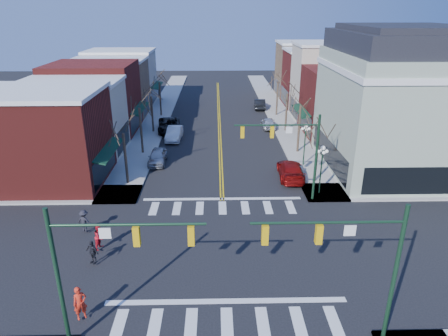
{
  "coord_description": "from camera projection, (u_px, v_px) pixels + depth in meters",
  "views": [
    {
      "loc": [
        -0.48,
        -21.84,
        14.71
      ],
      "look_at": [
        0.15,
        7.68,
        2.8
      ],
      "focal_mm": 32.0,
      "sensor_mm": 36.0,
      "label": 1
    }
  ],
  "objects": [
    {
      "name": "sidewalk_right",
      "position": [
        299.0,
        149.0,
        44.45
      ],
      "size": [
        3.5,
        70.0,
        0.15
      ],
      "primitive_type": "cube",
      "color": "#9E9B93",
      "rests_on": "ground"
    },
    {
      "name": "tree_right_d",
      "position": [
        277.0,
        99.0,
        57.45
      ],
      "size": [
        0.24,
        0.24,
        4.97
      ],
      "primitive_type": "cylinder",
      "color": "#382B21",
      "rests_on": "ground"
    },
    {
      "name": "pedestrian_dark_b",
      "position": [
        84.0,
        221.0,
        27.62
      ],
      "size": [
        1.19,
        0.9,
        1.64
      ],
      "primitive_type": "imported",
      "rotation": [
        0.0,
        0.0,
        2.83
      ],
      "color": "black",
      "rests_on": "sidewalk_left"
    },
    {
      "name": "tree_left_b",
      "position": [
        141.0,
        131.0,
        42.26
      ],
      "size": [
        0.24,
        0.24,
        5.04
      ],
      "primitive_type": "cylinder",
      "color": "#382B21",
      "rests_on": "ground"
    },
    {
      "name": "sidewalk_left",
      "position": [
        141.0,
        150.0,
        44.1
      ],
      "size": [
        3.5,
        70.0,
        0.15
      ],
      "primitive_type": "cube",
      "color": "#9E9B93",
      "rests_on": "ground"
    },
    {
      "name": "tree_right_a",
      "position": [
        316.0,
        158.0,
        35.26
      ],
      "size": [
        0.24,
        0.24,
        4.62
      ],
      "primitive_type": "cylinder",
      "color": "#382B21",
      "rests_on": "ground"
    },
    {
      "name": "bldg_left_brick_b",
      "position": [
        94.0,
        98.0,
        49.36
      ],
      "size": [
        10.0,
        9.0,
        8.5
      ],
      "primitive_type": "cube",
      "color": "maroon",
      "rests_on": "ground"
    },
    {
      "name": "tree_right_b",
      "position": [
        299.0,
        130.0,
        42.57
      ],
      "size": [
        0.24,
        0.24,
        5.18
      ],
      "primitive_type": "cylinder",
      "color": "#382B21",
      "rests_on": "ground"
    },
    {
      "name": "car_right_near",
      "position": [
        291.0,
        170.0,
        36.79
      ],
      "size": [
        2.45,
        5.47,
        1.56
      ],
      "primitive_type": "imported",
      "rotation": [
        0.0,
        0.0,
        3.09
      ],
      "color": "maroon",
      "rests_on": "ground"
    },
    {
      "name": "car_right_mid",
      "position": [
        268.0,
        123.0,
        52.02
      ],
      "size": [
        1.71,
        4.19,
        1.42
      ],
      "primitive_type": "imported",
      "rotation": [
        0.0,
        0.0,
        3.14
      ],
      "color": "silver",
      "rests_on": "ground"
    },
    {
      "name": "bldg_right_tan",
      "position": [
        306.0,
        70.0,
        69.81
      ],
      "size": [
        10.0,
        8.0,
        9.0
      ],
      "primitive_type": "cube",
      "color": "#917150",
      "rests_on": "ground"
    },
    {
      "name": "lamppost_corner",
      "position": [
        322.0,
        162.0,
        32.69
      ],
      "size": [
        0.36,
        0.36,
        4.33
      ],
      "color": "#14331E",
      "rests_on": "ground"
    },
    {
      "name": "bldg_left_stucco_a",
      "position": [
        74.0,
        119.0,
        42.13
      ],
      "size": [
        10.0,
        7.0,
        7.5
      ],
      "primitive_type": "cube",
      "color": "#C0B49E",
      "rests_on": "ground"
    },
    {
      "name": "tree_left_c",
      "position": [
        152.0,
        115.0,
        49.77
      ],
      "size": [
        0.24,
        0.24,
        4.55
      ],
      "primitive_type": "cylinder",
      "color": "#382B21",
      "rests_on": "ground"
    },
    {
      "name": "car_left_far",
      "position": [
        169.0,
        125.0,
        50.54
      ],
      "size": [
        3.35,
        6.16,
        1.64
      ],
      "primitive_type": "imported",
      "rotation": [
        0.0,
        0.0,
        0.11
      ],
      "color": "black",
      "rests_on": "ground"
    },
    {
      "name": "traffic_mast_near_right",
      "position": [
        356.0,
        256.0,
        17.25
      ],
      "size": [
        6.6,
        0.28,
        7.2
      ],
      "color": "#14331E",
      "rests_on": "ground"
    },
    {
      "name": "bldg_right_brick_b",
      "position": [
        317.0,
        79.0,
        62.49
      ],
      "size": [
        10.0,
        8.0,
        8.5
      ],
      "primitive_type": "cube",
      "color": "maroon",
      "rests_on": "ground"
    },
    {
      "name": "car_left_mid",
      "position": [
        174.0,
        133.0,
        47.48
      ],
      "size": [
        1.83,
        4.74,
        1.54
      ],
      "primitive_type": "imported",
      "rotation": [
        0.0,
        0.0,
        -0.04
      ],
      "color": "silver",
      "rests_on": "ground"
    },
    {
      "name": "bldg_right_brick_a",
      "position": [
        347.0,
        102.0,
        48.45
      ],
      "size": [
        10.0,
        8.5,
        8.0
      ],
      "primitive_type": "cube",
      "color": "maroon",
      "rests_on": "ground"
    },
    {
      "name": "traffic_mast_near_left",
      "position": [
        98.0,
        260.0,
        17.02
      ],
      "size": [
        6.6,
        0.28,
        7.2
      ],
      "color": "#14331E",
      "rests_on": "ground"
    },
    {
      "name": "lamppost_midblock",
      "position": [
        305.0,
        138.0,
        38.72
      ],
      "size": [
        0.36,
        0.36,
        4.33
      ],
      "color": "#14331E",
      "rests_on": "ground"
    },
    {
      "name": "tree_left_a",
      "position": [
        126.0,
        159.0,
        34.9
      ],
      "size": [
        0.24,
        0.24,
        4.76
      ],
      "primitive_type": "cylinder",
      "color": "#382B21",
      "rests_on": "ground"
    },
    {
      "name": "bldg_left_stucco_b",
      "position": [
        122.0,
        78.0,
        64.25
      ],
      "size": [
        10.0,
        8.0,
        8.2
      ],
      "primitive_type": "cube",
      "color": "#C0B49E",
      "rests_on": "ground"
    },
    {
      "name": "bldg_left_brick_a",
      "position": [
        44.0,
        139.0,
        34.85
      ],
      "size": [
        10.0,
        8.5,
        8.0
      ],
      "primitive_type": "cube",
      "color": "maroon",
      "rests_on": "ground"
    },
    {
      "name": "tree_right_c",
      "position": [
        286.0,
        113.0,
        50.06
      ],
      "size": [
        0.24,
        0.24,
        4.83
      ],
      "primitive_type": "cylinder",
      "color": "#382B21",
      "rests_on": "ground"
    },
    {
      "name": "car_right_far",
      "position": [
        260.0,
        104.0,
        62.11
      ],
      "size": [
        1.9,
        4.73,
        1.53
      ],
      "primitive_type": "imported",
      "rotation": [
        0.0,
        0.0,
        3.08
      ],
      "color": "black",
      "rests_on": "ground"
    },
    {
      "name": "traffic_mast_far_right",
      "position": [
        293.0,
        146.0,
        30.97
      ],
      "size": [
        6.6,
        0.28,
        7.2
      ],
      "color": "#14331E",
      "rests_on": "ground"
    },
    {
      "name": "car_left_near",
      "position": [
        157.0,
        157.0,
        40.27
      ],
      "size": [
        1.71,
        4.18,
        1.42
      ],
      "primitive_type": "imported",
      "rotation": [
        0.0,
        0.0,
        0.01
      ],
      "color": "#A9A9AD",
      "rests_on": "ground"
    },
    {
      "name": "bldg_left_tan",
      "position": [
        111.0,
        89.0,
        57.14
      ],
      "size": [
        10.0,
        7.5,
        7.8
      ],
      "primitive_type": "cube",
      "color": "#917150",
      "rests_on": "ground"
    },
    {
      "name": "pedestrian_red_b",
      "position": [
        100.0,
        237.0,
        25.69
      ],
      "size": [
        0.87,
        0.98,
        1.68
      ],
      "primitive_type": "imported",
      "rotation": [
        0.0,
        0.0,
        1.23
      ],
      "color": "red",
      "rests_on": "sidewalk_left"
    },
    {
      "name": "pedestrian_red_a",
      "position": [
        80.0,
        303.0,
        19.81
      ],
      "size": [
        0.8,
        0.73,
        1.83
      ],
      "primitive_type": "imported",
      "rotation": [
        0.0,
        0.0,
        0.57
      ],
      "color": "red",
      "rests_on": "sidewalk_left"
    },
    {
      "name": "victorian_corner",
      "position": [
        398.0,
        101.0,
        37.04
      ],
      "size": [
        12.25,
        14.25,
        13.3
      ],
      "color": "#99A891",
      "rests_on": "ground"
    },
    {
      "name": "pedestrian_dark_a",
      "position": [
        92.0,
        252.0,
        24.21
      ],
      "size": [
        0.98,
        0.75,
        1.55
      ],
      "primitive_type": "imported",
      "rotation": [
        0.0,
        0.0,
        -0.48
      ],
      "color": "black",
      "rests_on": "sidewalk_left"
    },
    {
      "name": "tree_left_d",
      "position": [
        160.0,
        100.0,
        57.13
      ],
      "size": [
        0.24,
        0.24,
        4.9
      ],
      "primitive_type": "cylinder",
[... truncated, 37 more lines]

